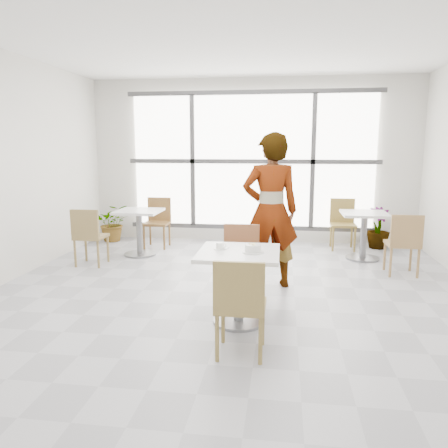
# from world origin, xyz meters

# --- Properties ---
(floor) EXTENTS (7.00, 7.00, 0.00)m
(floor) POSITION_xyz_m (0.00, 0.00, 0.00)
(floor) COLOR #9E9EA5
(floor) RESTS_ON ground
(ceiling) EXTENTS (7.00, 7.00, 0.00)m
(ceiling) POSITION_xyz_m (0.00, 0.00, 3.00)
(ceiling) COLOR white
(ceiling) RESTS_ON ground
(wall_back) EXTENTS (6.00, 0.00, 6.00)m
(wall_back) POSITION_xyz_m (0.00, 3.50, 1.50)
(wall_back) COLOR silver
(wall_back) RESTS_ON ground
(wall_front) EXTENTS (6.00, 0.00, 6.00)m
(wall_front) POSITION_xyz_m (0.00, -3.50, 1.50)
(wall_front) COLOR silver
(wall_front) RESTS_ON ground
(window) EXTENTS (4.60, 0.07, 2.52)m
(window) POSITION_xyz_m (0.00, 3.44, 1.50)
(window) COLOR white
(window) RESTS_ON ground
(main_table) EXTENTS (0.80, 0.80, 0.75)m
(main_table) POSITION_xyz_m (0.16, -0.41, 0.52)
(main_table) COLOR white
(main_table) RESTS_ON ground
(chair_near) EXTENTS (0.42, 0.42, 0.87)m
(chair_near) POSITION_xyz_m (0.25, -1.15, 0.50)
(chair_near) COLOR olive
(chair_near) RESTS_ON ground
(chair_far) EXTENTS (0.42, 0.42, 0.87)m
(chair_far) POSITION_xyz_m (0.11, 0.32, 0.50)
(chair_far) COLOR brown
(chair_far) RESTS_ON ground
(oatmeal_bowl) EXTENTS (0.21, 0.21, 0.09)m
(oatmeal_bowl) POSITION_xyz_m (0.31, -0.46, 0.79)
(oatmeal_bowl) COLOR silver
(oatmeal_bowl) RESTS_ON main_table
(coffee_cup) EXTENTS (0.16, 0.13, 0.07)m
(coffee_cup) POSITION_xyz_m (-0.03, -0.35, 0.78)
(coffee_cup) COLOR white
(coffee_cup) RESTS_ON main_table
(person) EXTENTS (0.79, 0.61, 1.94)m
(person) POSITION_xyz_m (0.43, 0.83, 0.97)
(person) COLOR black
(person) RESTS_ON ground
(bg_table_left) EXTENTS (0.70, 0.70, 0.75)m
(bg_table_left) POSITION_xyz_m (-1.74, 2.15, 0.49)
(bg_table_left) COLOR silver
(bg_table_left) RESTS_ON ground
(bg_table_right) EXTENTS (0.70, 0.70, 0.75)m
(bg_table_right) POSITION_xyz_m (1.86, 2.38, 0.49)
(bg_table_right) COLOR silver
(bg_table_right) RESTS_ON ground
(bg_chair_left_near) EXTENTS (0.42, 0.42, 0.87)m
(bg_chair_left_near) POSITION_xyz_m (-2.27, 1.41, 0.50)
(bg_chair_left_near) COLOR olive
(bg_chair_left_near) RESTS_ON ground
(bg_chair_left_far) EXTENTS (0.42, 0.42, 0.87)m
(bg_chair_left_far) POSITION_xyz_m (-1.62, 2.82, 0.50)
(bg_chair_left_far) COLOR brown
(bg_chair_left_far) RESTS_ON ground
(bg_chair_right_near) EXTENTS (0.42, 0.42, 0.87)m
(bg_chair_right_near) POSITION_xyz_m (2.25, 1.52, 0.50)
(bg_chair_right_near) COLOR #997446
(bg_chair_right_near) RESTS_ON ground
(bg_chair_right_far) EXTENTS (0.42, 0.42, 0.87)m
(bg_chair_right_far) POSITION_xyz_m (1.63, 3.11, 0.50)
(bg_chair_right_far) COLOR olive
(bg_chair_right_far) RESTS_ON ground
(plant_left) EXTENTS (0.80, 0.76, 0.70)m
(plant_left) POSITION_xyz_m (-2.59, 3.13, 0.35)
(plant_left) COLOR #538A4B
(plant_left) RESTS_ON ground
(plant_right) EXTENTS (0.46, 0.46, 0.72)m
(plant_right) POSITION_xyz_m (2.26, 3.20, 0.36)
(plant_right) COLOR #507742
(plant_right) RESTS_ON ground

